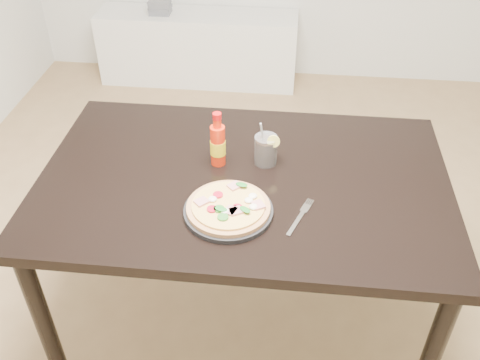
# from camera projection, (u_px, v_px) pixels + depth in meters

# --- Properties ---
(floor) EXTENTS (4.50, 4.50, 0.00)m
(floor) POSITION_uv_depth(u_px,v_px,m) (303.00, 311.00, 2.31)
(floor) COLOR #9E7A51
(floor) RESTS_ON ground
(dining_table) EXTENTS (1.40, 0.90, 0.75)m
(dining_table) POSITION_uv_depth(u_px,v_px,m) (244.00, 196.00, 1.88)
(dining_table) COLOR black
(dining_table) RESTS_ON ground
(plate) EXTENTS (0.28, 0.28, 0.02)m
(plate) POSITION_uv_depth(u_px,v_px,m) (228.00, 211.00, 1.68)
(plate) COLOR black
(plate) RESTS_ON dining_table
(pizza) EXTENTS (0.26, 0.26, 0.03)m
(pizza) POSITION_uv_depth(u_px,v_px,m) (229.00, 207.00, 1.66)
(pizza) COLOR tan
(pizza) RESTS_ON plate
(hot_sauce_bottle) EXTENTS (0.06, 0.06, 0.20)m
(hot_sauce_bottle) POSITION_uv_depth(u_px,v_px,m) (218.00, 144.00, 1.84)
(hot_sauce_bottle) COLOR red
(hot_sauce_bottle) RESTS_ON dining_table
(cola_cup) EXTENTS (0.09, 0.08, 0.17)m
(cola_cup) POSITION_uv_depth(u_px,v_px,m) (266.00, 150.00, 1.86)
(cola_cup) COLOR black
(cola_cup) RESTS_ON dining_table
(fork) EXTENTS (0.08, 0.18, 0.00)m
(fork) POSITION_uv_depth(u_px,v_px,m) (301.00, 216.00, 1.67)
(fork) COLOR silver
(fork) RESTS_ON dining_table
(media_console) EXTENTS (1.40, 0.34, 0.50)m
(media_console) POSITION_uv_depth(u_px,v_px,m) (198.00, 48.00, 3.84)
(media_console) COLOR white
(media_console) RESTS_ON ground
(cd_stack) EXTENTS (0.14, 0.12, 0.09)m
(cd_stack) POSITION_uv_depth(u_px,v_px,m) (160.00, 7.00, 3.66)
(cd_stack) COLOR slate
(cd_stack) RESTS_ON media_console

